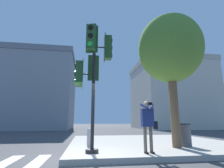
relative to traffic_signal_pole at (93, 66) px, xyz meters
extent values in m
plane|color=#424244|center=(-0.39, -0.42, -3.16)|extent=(160.00, 160.00, 0.00)
cube|color=#ADA89E|center=(3.11, 3.08, -3.08)|extent=(8.00, 8.00, 0.17)
cube|color=silver|center=(-1.59, -0.40, -3.16)|extent=(0.41, 2.55, 0.01)
cube|color=silver|center=(-2.49, -0.40, -3.16)|extent=(0.41, 2.55, 0.01)
cylinder|color=black|center=(0.03, 0.00, -2.93)|extent=(0.43, 0.43, 0.12)
cylinder|color=black|center=(0.03, 0.00, -0.64)|extent=(0.12, 0.12, 4.46)
sphere|color=black|center=(0.03, 0.00, 1.63)|extent=(0.13, 0.13, 0.13)
cylinder|color=black|center=(0.03, 0.23, 0.04)|extent=(0.05, 0.34, 0.05)
cube|color=#234C23|center=(0.03, 0.52, 0.04)|extent=(0.30, 0.24, 0.90)
cube|color=#234C23|center=(0.03, 0.39, 0.04)|extent=(0.42, 0.02, 1.02)
cylinder|color=black|center=(0.02, 0.66, 0.34)|extent=(0.17, 0.03, 0.17)
cylinder|color=black|center=(0.02, 0.66, 0.04)|extent=(0.17, 0.03, 0.17)
cylinder|color=green|center=(0.02, 0.66, -0.26)|extent=(0.17, 0.03, 0.17)
cylinder|color=black|center=(-0.03, -0.22, 0.85)|extent=(0.14, 0.34, 0.05)
cube|color=#234C23|center=(-0.11, -0.51, 0.85)|extent=(0.35, 0.31, 0.90)
cube|color=#234C23|center=(-0.07, -0.38, 0.85)|extent=(0.41, 0.13, 1.02)
cylinder|color=black|center=(-0.14, -0.64, 1.15)|extent=(0.17, 0.07, 0.17)
cylinder|color=black|center=(-0.14, -0.64, 0.85)|extent=(0.17, 0.07, 0.17)
cylinder|color=green|center=(-0.14, -0.64, 0.55)|extent=(0.17, 0.07, 0.17)
cylinder|color=black|center=(-0.20, 0.00, -0.33)|extent=(0.34, 0.05, 0.05)
cube|color=#234C23|center=(-0.50, -0.01, -0.33)|extent=(0.24, 0.30, 0.90)
cube|color=#234C23|center=(-0.36, -0.01, -0.33)|extent=(0.03, 0.42, 1.02)
cylinder|color=black|center=(-0.63, -0.01, -0.03)|extent=(0.03, 0.17, 0.17)
cylinder|color=black|center=(-0.63, -0.01, -0.33)|extent=(0.03, 0.17, 0.17)
cylinder|color=green|center=(-0.63, -0.01, -0.63)|extent=(0.03, 0.17, 0.17)
cylinder|color=black|center=(0.26, 0.00, 0.73)|extent=(0.34, 0.05, 0.05)
cube|color=#234C23|center=(0.55, -0.01, 0.73)|extent=(0.24, 0.30, 0.90)
cube|color=#234C23|center=(0.42, 0.00, 0.73)|extent=(0.03, 0.42, 1.02)
cylinder|color=black|center=(0.68, -0.01, 1.03)|extent=(0.03, 0.17, 0.17)
cylinder|color=black|center=(0.68, -0.01, 0.73)|extent=(0.03, 0.17, 0.17)
cylinder|color=green|center=(0.68, -0.01, 0.43)|extent=(0.03, 0.17, 0.17)
cube|color=black|center=(1.75, -0.38, -2.96)|extent=(0.09, 0.24, 0.05)
cube|color=black|center=(1.95, -0.38, -2.96)|extent=(0.09, 0.24, 0.05)
cylinder|color=#6B6051|center=(1.75, -0.32, -2.57)|extent=(0.11, 0.11, 0.84)
cylinder|color=#6B6051|center=(1.95, -0.32, -2.57)|extent=(0.11, 0.11, 0.84)
cube|color=navy|center=(1.85, -0.32, -1.85)|extent=(0.40, 0.22, 0.59)
sphere|color=tan|center=(1.85, -0.32, -1.40)|extent=(0.20, 0.20, 0.20)
cube|color=black|center=(1.85, -0.63, -1.42)|extent=(0.12, 0.10, 0.09)
cylinder|color=black|center=(1.85, -0.70, -1.42)|extent=(0.06, 0.08, 0.06)
cylinder|color=navy|center=(1.71, -0.46, -1.49)|extent=(0.23, 0.35, 0.22)
cylinder|color=navy|center=(1.98, -0.46, -1.49)|extent=(0.23, 0.35, 0.22)
cube|color=black|center=(2.13, -0.30, -2.10)|extent=(0.10, 0.20, 0.26)
cylinder|color=brown|center=(3.40, 0.71, -1.38)|extent=(0.35, 0.35, 3.21)
ellipsoid|color=#568433|center=(3.40, 0.71, 1.19)|extent=(2.78, 2.78, 3.06)
cylinder|color=#99999E|center=(-0.04, 1.57, -2.69)|extent=(0.18, 0.18, 0.60)
sphere|color=#99999E|center=(-0.04, 1.57, -2.34)|extent=(0.16, 0.16, 0.16)
cylinder|color=#99999E|center=(-0.04, 1.45, -2.62)|extent=(0.08, 0.06, 0.08)
cylinder|color=#5B5B60|center=(3.91, 0.94, -2.55)|extent=(0.47, 0.47, 0.88)
cylinder|color=black|center=(3.91, 0.94, -2.08)|extent=(0.50, 0.50, 0.04)
cube|color=gray|center=(-8.17, 22.81, 2.17)|extent=(11.57, 11.13, 10.67)
cube|color=slate|center=(-8.17, 22.81, 7.91)|extent=(11.77, 11.33, 0.80)
cube|color=beige|center=(14.34, 22.25, 2.07)|extent=(11.43, 11.27, 10.47)
cube|color=#B2AD9E|center=(14.34, 22.25, 7.70)|extent=(11.63, 11.47, 0.80)
camera|label=1|loc=(-0.22, -6.08, -1.97)|focal=28.00mm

